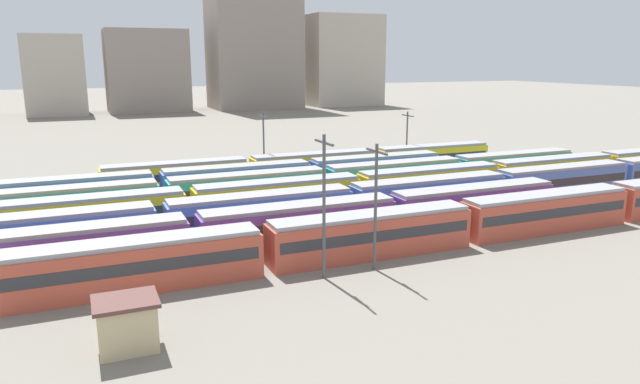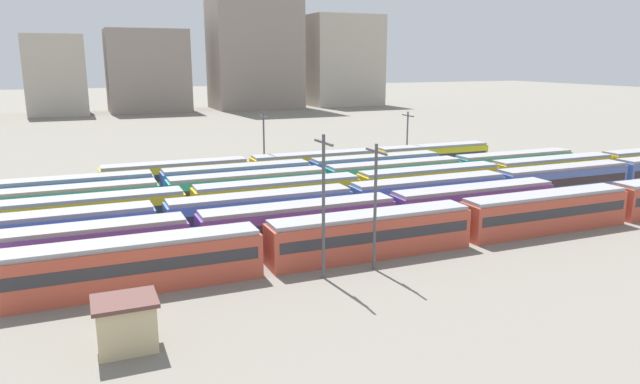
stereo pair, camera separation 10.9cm
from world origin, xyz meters
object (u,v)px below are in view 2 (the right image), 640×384
(train_track_2, at_px, (499,187))
(catenary_pole_2, at_px, (324,201))
(train_track_3, at_px, (429,183))
(catenary_pole_1, at_px, (264,142))
(train_track_6, at_px, (316,166))
(catenary_pole_0, at_px, (375,201))
(train_track_5, at_px, (238,180))
(catenary_pole_3, at_px, (407,136))
(train_track_0, at_px, (545,212))
(signal_hut, at_px, (126,323))
(train_track_1, at_px, (299,224))
(train_track_4, at_px, (325,182))

(train_track_2, height_order, catenary_pole_2, catenary_pole_2)
(train_track_3, height_order, catenary_pole_1, catenary_pole_1)
(train_track_2, bearing_deg, train_track_6, 124.23)
(catenary_pole_1, bearing_deg, catenary_pole_0, -94.02)
(train_track_3, xyz_separation_m, catenary_pole_1, (-14.66, 18.38, 3.27))
(train_track_5, bearing_deg, catenary_pole_3, 15.72)
(train_track_2, xyz_separation_m, catenary_pole_1, (-20.64, 23.58, 3.27))
(train_track_2, bearing_deg, catenary_pole_1, 131.19)
(train_track_0, xyz_separation_m, catenary_pole_1, (-17.59, 33.98, 3.27))
(train_track_5, relative_size, catenary_pole_1, 6.02)
(train_track_6, xyz_separation_m, signal_hut, (-28.20, -40.20, -0.35))
(train_track_0, distance_m, catenary_pole_3, 34.51)
(signal_hut, bearing_deg, catenary_pole_2, 21.50)
(train_track_3, height_order, signal_hut, train_track_3)
(train_track_1, xyz_separation_m, catenary_pole_3, (28.41, 28.82, 2.89))
(train_track_2, height_order, catenary_pole_3, catenary_pole_3)
(train_track_4, bearing_deg, train_track_1, -120.56)
(train_track_2, relative_size, train_track_4, 1.51)
(train_track_1, distance_m, catenary_pole_1, 29.54)
(train_track_3, relative_size, train_track_6, 1.68)
(train_track_4, bearing_deg, train_track_6, 73.52)
(train_track_3, relative_size, catenary_pole_2, 8.54)
(train_track_1, bearing_deg, catenary_pole_0, -68.75)
(train_track_6, bearing_deg, train_track_0, -70.42)
(signal_hut, bearing_deg, train_track_3, 34.07)
(catenary_pole_2, bearing_deg, train_track_0, 7.43)
(catenary_pole_1, bearing_deg, train_track_3, -51.43)
(train_track_6, bearing_deg, catenary_pole_2, -111.43)
(train_track_0, bearing_deg, train_track_1, 167.46)
(catenary_pole_3, relative_size, signal_hut, 2.37)
(train_track_2, xyz_separation_m, train_track_3, (-5.98, 5.20, 0.00))
(train_track_2, height_order, signal_hut, train_track_2)
(train_track_1, distance_m, signal_hut, 21.33)
(train_track_5, height_order, catenary_pole_3, catenary_pole_3)
(train_track_2, bearing_deg, train_track_3, 138.98)
(train_track_6, height_order, catenary_pole_3, catenary_pole_3)
(train_track_0, distance_m, train_track_5, 35.04)
(catenary_pole_0, height_order, catenary_pole_3, catenary_pole_0)
(train_track_3, xyz_separation_m, signal_hut, (-36.37, -24.60, -0.35))
(catenary_pole_2, bearing_deg, train_track_5, 87.81)
(train_track_0, bearing_deg, train_track_3, 100.62)
(train_track_1, bearing_deg, train_track_0, -12.54)
(train_track_2, height_order, train_track_6, same)
(train_track_6, height_order, catenary_pole_0, catenary_pole_0)
(train_track_0, relative_size, train_track_2, 0.83)
(train_track_3, bearing_deg, catenary_pole_2, -139.06)
(catenary_pole_0, height_order, catenary_pole_1, catenary_pole_0)
(train_track_1, relative_size, train_track_2, 0.50)
(train_track_6, distance_m, catenary_pole_2, 37.19)
(train_track_3, height_order, catenary_pole_2, catenary_pole_2)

